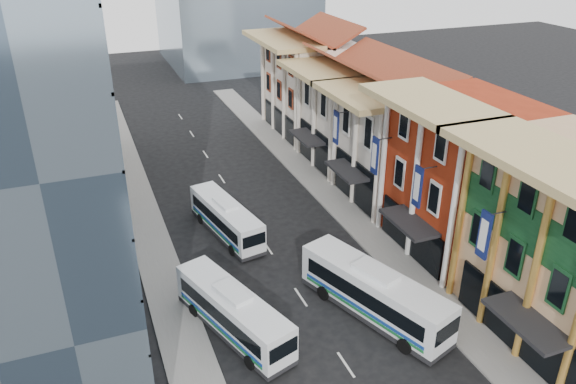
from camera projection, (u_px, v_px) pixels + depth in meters
name	position (u px, v px, depth m)	size (l,w,h in m)	color
sidewalk_right	(362.00, 227.00, 47.37)	(3.00, 90.00, 0.15)	slate
sidewalk_left	(160.00, 268.00, 41.88)	(3.00, 90.00, 0.15)	slate
shophouse_red	(463.00, 177.00, 42.36)	(8.00, 10.00, 12.00)	#992A11
shophouse_cream_near	(396.00, 146.00, 50.76)	(8.00, 9.00, 10.00)	silver
shophouse_cream_mid	(351.00, 117.00, 58.30)	(8.00, 9.00, 10.00)	silver
shophouse_cream_far	(311.00, 87.00, 66.88)	(8.00, 12.00, 11.00)	silver
office_block_far	(38.00, 112.00, 53.17)	(10.00, 18.00, 14.00)	gray
bus_left_near	(233.00, 311.00, 34.85)	(2.33, 9.96, 3.19)	white
bus_left_far	(226.00, 218.00, 45.86)	(2.24, 9.56, 3.07)	white
bus_right	(374.00, 292.00, 36.29)	(2.63, 11.21, 3.59)	white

